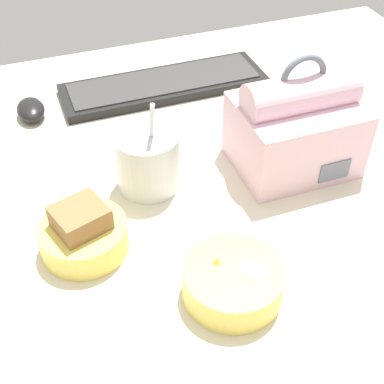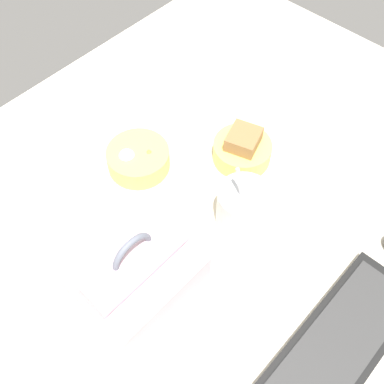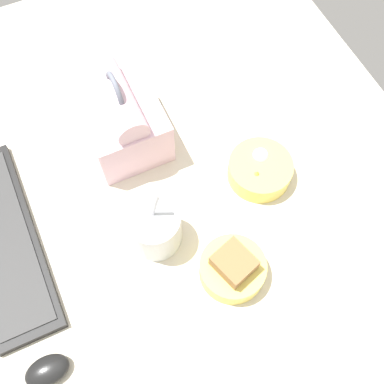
{
  "view_description": "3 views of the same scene",
  "coord_description": "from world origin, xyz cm",
  "px_view_note": "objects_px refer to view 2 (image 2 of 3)",
  "views": [
    {
      "loc": [
        -19.95,
        -57.74,
        58.65
      ],
      "look_at": [
        0.02,
        -3.31,
        7.0
      ],
      "focal_mm": 50.0,
      "sensor_mm": 36.0,
      "label": 1
    },
    {
      "loc": [
        38.95,
        32.75,
        82.46
      ],
      "look_at": [
        0.02,
        -3.31,
        7.0
      ],
      "focal_mm": 45.0,
      "sensor_mm": 36.0,
      "label": 2
    },
    {
      "loc": [
        -37.4,
        13.83,
        90.65
      ],
      "look_at": [
        0.02,
        -3.31,
        7.0
      ],
      "focal_mm": 45.0,
      "sensor_mm": 36.0,
      "label": 3
    }
  ],
  "objects_px": {
    "bento_bowl_snacks": "(138,159)",
    "bento_bowl_sandwich": "(242,149)",
    "soup_cup": "(243,208)",
    "lunch_bag": "(138,279)",
    "keyboard": "(327,360)"
  },
  "relations": [
    {
      "from": "bento_bowl_snacks",
      "to": "bento_bowl_sandwich",
      "type": "bearing_deg",
      "value": 138.73
    },
    {
      "from": "bento_bowl_sandwich",
      "to": "soup_cup",
      "type": "bearing_deg",
      "value": 39.23
    },
    {
      "from": "lunch_bag",
      "to": "bento_bowl_sandwich",
      "type": "bearing_deg",
      "value": -168.71
    },
    {
      "from": "keyboard",
      "to": "lunch_bag",
      "type": "distance_m",
      "value": 0.33
    },
    {
      "from": "lunch_bag",
      "to": "bento_bowl_sandwich",
      "type": "distance_m",
      "value": 0.38
    },
    {
      "from": "keyboard",
      "to": "bento_bowl_sandwich",
      "type": "height_order",
      "value": "bento_bowl_sandwich"
    },
    {
      "from": "keyboard",
      "to": "bento_bowl_snacks",
      "type": "relative_size",
      "value": 3.14
    },
    {
      "from": "soup_cup",
      "to": "bento_bowl_sandwich",
      "type": "xyz_separation_m",
      "value": [
        -0.13,
        -0.1,
        -0.02
      ]
    },
    {
      "from": "bento_bowl_sandwich",
      "to": "bento_bowl_snacks",
      "type": "xyz_separation_m",
      "value": [
        0.16,
        -0.14,
        -0.0
      ]
    },
    {
      "from": "lunch_bag",
      "to": "bento_bowl_snacks",
      "type": "distance_m",
      "value": 0.3
    },
    {
      "from": "bento_bowl_sandwich",
      "to": "bento_bowl_snacks",
      "type": "height_order",
      "value": "bento_bowl_sandwich"
    },
    {
      "from": "keyboard",
      "to": "lunch_bag",
      "type": "height_order",
      "value": "lunch_bag"
    },
    {
      "from": "bento_bowl_sandwich",
      "to": "bento_bowl_snacks",
      "type": "relative_size",
      "value": 0.94
    },
    {
      "from": "soup_cup",
      "to": "bento_bowl_sandwich",
      "type": "distance_m",
      "value": 0.16
    },
    {
      "from": "keyboard",
      "to": "bento_bowl_snacks",
      "type": "xyz_separation_m",
      "value": [
        -0.07,
        -0.52,
        0.01
      ]
    }
  ]
}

